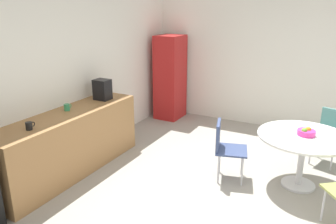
{
  "coord_description": "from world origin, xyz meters",
  "views": [
    {
      "loc": [
        -3.49,
        -0.65,
        2.33
      ],
      "look_at": [
        0.24,
        1.36,
        0.95
      ],
      "focal_mm": 35.34,
      "sensor_mm": 36.0,
      "label": 1
    }
  ],
  "objects_px": {
    "round_table": "(303,144)",
    "coffee_maker": "(102,90)",
    "chair_teal": "(331,130)",
    "locker_cabinet": "(170,77)",
    "fruit_bowl": "(306,132)",
    "chair_navy": "(225,144)",
    "mug_green": "(67,107)",
    "mug_white": "(29,126)"
  },
  "relations": [
    {
      "from": "chair_navy",
      "to": "coffee_maker",
      "type": "xyz_separation_m",
      "value": [
        -0.07,
        2.01,
        0.54
      ]
    },
    {
      "from": "locker_cabinet",
      "to": "chair_navy",
      "type": "bearing_deg",
      "value": -136.62
    },
    {
      "from": "chair_teal",
      "to": "mug_green",
      "type": "relative_size",
      "value": 6.43
    },
    {
      "from": "chair_teal",
      "to": "coffee_maker",
      "type": "xyz_separation_m",
      "value": [
        -1.32,
        3.26,
        0.54
      ]
    },
    {
      "from": "locker_cabinet",
      "to": "chair_teal",
      "type": "xyz_separation_m",
      "value": [
        -0.77,
        -3.16,
        -0.35
      ]
    },
    {
      "from": "chair_navy",
      "to": "mug_green",
      "type": "bearing_deg",
      "value": 110.11
    },
    {
      "from": "locker_cabinet",
      "to": "coffee_maker",
      "type": "xyz_separation_m",
      "value": [
        -2.09,
        0.1,
        0.19
      ]
    },
    {
      "from": "locker_cabinet",
      "to": "fruit_bowl",
      "type": "distance_m",
      "value": 3.37
    },
    {
      "from": "coffee_maker",
      "to": "chair_teal",
      "type": "bearing_deg",
      "value": -67.9
    },
    {
      "from": "mug_green",
      "to": "round_table",
      "type": "bearing_deg",
      "value": -71.01
    },
    {
      "from": "round_table",
      "to": "chair_navy",
      "type": "bearing_deg",
      "value": 106.51
    },
    {
      "from": "chair_teal",
      "to": "mug_white",
      "type": "bearing_deg",
      "value": 131.25
    },
    {
      "from": "chair_teal",
      "to": "fruit_bowl",
      "type": "height_order",
      "value": "fruit_bowl"
    },
    {
      "from": "round_table",
      "to": "chair_teal",
      "type": "distance_m",
      "value": 1.01
    },
    {
      "from": "round_table",
      "to": "coffee_maker",
      "type": "xyz_separation_m",
      "value": [
        -0.35,
        2.98,
        0.45
      ]
    },
    {
      "from": "locker_cabinet",
      "to": "chair_navy",
      "type": "height_order",
      "value": "locker_cabinet"
    },
    {
      "from": "fruit_bowl",
      "to": "mug_green",
      "type": "height_order",
      "value": "mug_green"
    },
    {
      "from": "locker_cabinet",
      "to": "chair_navy",
      "type": "xyz_separation_m",
      "value": [
        -2.02,
        -1.91,
        -0.35
      ]
    },
    {
      "from": "fruit_bowl",
      "to": "coffee_maker",
      "type": "bearing_deg",
      "value": 96.98
    },
    {
      "from": "locker_cabinet",
      "to": "chair_teal",
      "type": "relative_size",
      "value": 2.1
    },
    {
      "from": "round_table",
      "to": "fruit_bowl",
      "type": "relative_size",
      "value": 5.22
    },
    {
      "from": "locker_cabinet",
      "to": "fruit_bowl",
      "type": "height_order",
      "value": "locker_cabinet"
    },
    {
      "from": "chair_teal",
      "to": "mug_white",
      "type": "relative_size",
      "value": 6.43
    },
    {
      "from": "locker_cabinet",
      "to": "round_table",
      "type": "bearing_deg",
      "value": -121.11
    },
    {
      "from": "fruit_bowl",
      "to": "mug_white",
      "type": "height_order",
      "value": "mug_white"
    },
    {
      "from": "chair_teal",
      "to": "chair_navy",
      "type": "height_order",
      "value": "same"
    },
    {
      "from": "chair_navy",
      "to": "chair_teal",
      "type": "bearing_deg",
      "value": -44.81
    },
    {
      "from": "chair_navy",
      "to": "mug_green",
      "type": "distance_m",
      "value": 2.27
    },
    {
      "from": "locker_cabinet",
      "to": "mug_green",
      "type": "bearing_deg",
      "value": 176.35
    },
    {
      "from": "round_table",
      "to": "mug_green",
      "type": "distance_m",
      "value": 3.25
    },
    {
      "from": "locker_cabinet",
      "to": "mug_white",
      "type": "relative_size",
      "value": 13.5
    },
    {
      "from": "round_table",
      "to": "chair_teal",
      "type": "bearing_deg",
      "value": -16.12
    },
    {
      "from": "mug_green",
      "to": "chair_navy",
      "type": "bearing_deg",
      "value": -69.89
    },
    {
      "from": "locker_cabinet",
      "to": "coffee_maker",
      "type": "bearing_deg",
      "value": 177.26
    },
    {
      "from": "mug_white",
      "to": "coffee_maker",
      "type": "bearing_deg",
      "value": 2.8
    },
    {
      "from": "chair_navy",
      "to": "coffee_maker",
      "type": "bearing_deg",
      "value": 91.95
    },
    {
      "from": "locker_cabinet",
      "to": "mug_white",
      "type": "xyz_separation_m",
      "value": [
        -3.56,
        0.03,
        0.08
      ]
    },
    {
      "from": "chair_teal",
      "to": "fruit_bowl",
      "type": "relative_size",
      "value": 3.67
    },
    {
      "from": "chair_navy",
      "to": "locker_cabinet",
      "type": "bearing_deg",
      "value": 43.38
    },
    {
      "from": "round_table",
      "to": "chair_navy",
      "type": "distance_m",
      "value": 1.01
    },
    {
      "from": "locker_cabinet",
      "to": "fruit_bowl",
      "type": "xyz_separation_m",
      "value": [
        -1.73,
        -2.89,
        -0.1
      ]
    },
    {
      "from": "chair_navy",
      "to": "mug_white",
      "type": "xyz_separation_m",
      "value": [
        -1.54,
        1.94,
        0.43
      ]
    }
  ]
}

